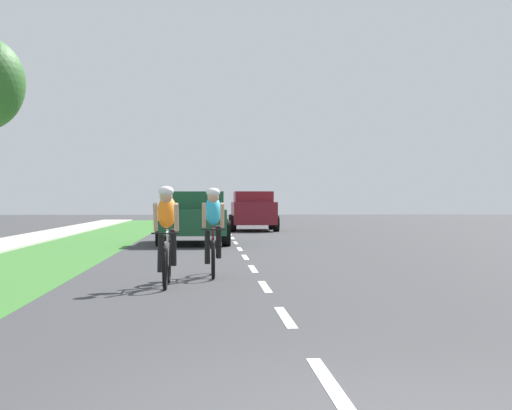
# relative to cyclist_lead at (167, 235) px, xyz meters

# --- Properties ---
(ground_plane) EXTENTS (120.00, 120.00, 0.00)m
(ground_plane) POSITION_rel_cyclist_lead_xyz_m (1.54, 11.70, -0.81)
(ground_plane) COLOR #38383A
(grass_verge) EXTENTS (2.97, 70.00, 0.01)m
(grass_verge) POSITION_rel_cyclist_lead_xyz_m (-3.20, 11.70, -0.81)
(grass_verge) COLOR #38722D
(grass_verge) RESTS_ON ground_plane
(lane_markings_center) EXTENTS (0.12, 54.30, 0.01)m
(lane_markings_center) POSITION_rel_cyclist_lead_xyz_m (1.54, 15.70, -0.81)
(lane_markings_center) COLOR white
(lane_markings_center) RESTS_ON ground_plane
(cyclist_lead) EXTENTS (0.42, 1.72, 1.58)m
(cyclist_lead) POSITION_rel_cyclist_lead_xyz_m (0.00, 0.00, 0.00)
(cyclist_lead) COLOR black
(cyclist_lead) RESTS_ON ground_plane
(cyclist_trailing) EXTENTS (0.42, 1.72, 1.58)m
(cyclist_trailing) POSITION_rel_cyclist_lead_xyz_m (0.74, 1.71, 0.00)
(cyclist_trailing) COLOR black
(cyclist_trailing) RESTS_ON ground_plane
(pickup_dark_green) EXTENTS (2.22, 5.10, 1.64)m
(pickup_dark_green) POSITION_rel_cyclist_lead_xyz_m (0.21, 13.35, 0.02)
(pickup_dark_green) COLOR #194C2D
(pickup_dark_green) RESTS_ON ground_plane
(suv_maroon) EXTENTS (2.15, 4.70, 1.79)m
(suv_maroon) POSITION_rel_cyclist_lead_xyz_m (2.73, 25.49, 0.14)
(suv_maroon) COLOR maroon
(suv_maroon) RESTS_ON ground_plane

